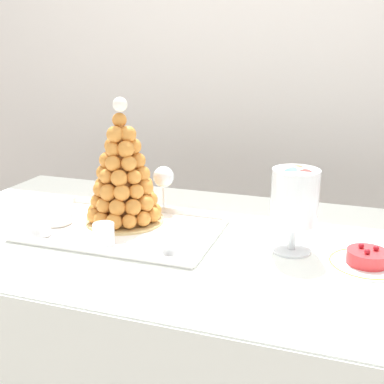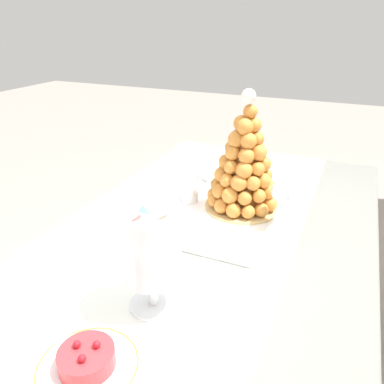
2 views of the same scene
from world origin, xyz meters
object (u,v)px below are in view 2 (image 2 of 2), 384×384
(fruit_tart_plate, at_px, (87,362))
(croquembouche, at_px, (244,165))
(dessert_cup_mid_left, at_px, (190,193))
(wine_glass, at_px, (283,193))
(dessert_cup_left, at_px, (211,172))
(dessert_cup_centre, at_px, (156,220))
(creme_brulee_ramekin, at_px, (237,178))
(macaron_goblet, at_px, (151,248))
(serving_tray, at_px, (222,207))

(fruit_tart_plate, bearing_deg, croquembouche, 174.14)
(dessert_cup_mid_left, xyz_separation_m, wine_glass, (0.05, 0.31, 0.08))
(wine_glass, bearing_deg, dessert_cup_left, -129.13)
(dessert_cup_centre, xyz_separation_m, creme_brulee_ramekin, (-0.41, 0.12, -0.01))
(dessert_cup_mid_left, xyz_separation_m, fruit_tart_plate, (0.67, 0.10, -0.02))
(croquembouche, distance_m, creme_brulee_ramekin, 0.24)
(creme_brulee_ramekin, bearing_deg, dessert_cup_centre, -15.64)
(dessert_cup_mid_left, xyz_separation_m, dessert_cup_centre, (0.20, -0.02, -0.00))
(dessert_cup_centre, distance_m, macaron_goblet, 0.34)
(creme_brulee_ramekin, height_order, wine_glass, wine_glass)
(croquembouche, height_order, wine_glass, croquembouche)
(croquembouche, height_order, fruit_tart_plate, croquembouche)
(creme_brulee_ramekin, bearing_deg, dessert_cup_mid_left, -24.51)
(dessert_cup_left, height_order, creme_brulee_ramekin, dessert_cup_left)
(croquembouche, relative_size, wine_glass, 2.43)
(croquembouche, distance_m, macaron_goblet, 0.51)
(creme_brulee_ramekin, height_order, macaron_goblet, macaron_goblet)
(dessert_cup_mid_left, relative_size, fruit_tart_plate, 0.32)
(dessert_cup_left, distance_m, fruit_tart_plate, 0.88)
(dessert_cup_centre, height_order, wine_glass, wine_glass)
(serving_tray, bearing_deg, wine_glass, 74.96)
(creme_brulee_ramekin, height_order, fruit_tart_plate, fruit_tart_plate)
(dessert_cup_left, xyz_separation_m, creme_brulee_ramekin, (-0.01, 0.10, -0.01))
(dessert_cup_mid_left, distance_m, macaron_goblet, 0.51)
(croquembouche, bearing_deg, dessert_cup_centre, -40.67)
(serving_tray, distance_m, fruit_tart_plate, 0.67)
(croquembouche, xyz_separation_m, creme_brulee_ramekin, (-0.19, -0.07, -0.13))
(croquembouche, xyz_separation_m, dessert_cup_centre, (0.22, -0.19, -0.12))
(macaron_goblet, distance_m, fruit_tart_plate, 0.23)
(croquembouche, distance_m, dessert_cup_left, 0.28)
(serving_tray, xyz_separation_m, dessert_cup_left, (-0.20, -0.12, 0.03))
(serving_tray, height_order, dessert_cup_mid_left, dessert_cup_mid_left)
(fruit_tart_plate, height_order, wine_glass, wine_glass)
(dessert_cup_left, bearing_deg, serving_tray, 30.32)
(dessert_cup_centre, bearing_deg, wine_glass, 114.37)
(serving_tray, height_order, croquembouche, croquembouche)
(croquembouche, bearing_deg, dessert_cup_mid_left, -82.43)
(croquembouche, height_order, dessert_cup_left, croquembouche)
(dessert_cup_left, distance_m, macaron_goblet, 0.71)
(dessert_cup_left, bearing_deg, macaron_goblet, 10.93)
(dessert_cup_centre, relative_size, fruit_tart_plate, 0.29)
(dessert_cup_centre, xyz_separation_m, fruit_tart_plate, (0.47, 0.12, -0.02))
(dessert_cup_mid_left, distance_m, creme_brulee_ramekin, 0.23)
(dessert_cup_mid_left, bearing_deg, dessert_cup_left, -179.24)
(serving_tray, height_order, macaron_goblet, macaron_goblet)
(fruit_tart_plate, bearing_deg, dessert_cup_mid_left, -171.46)
(creme_brulee_ramekin, relative_size, fruit_tart_plate, 0.50)
(serving_tray, height_order, fruit_tart_plate, fruit_tart_plate)
(dessert_cup_left, distance_m, wine_glass, 0.41)
(dessert_cup_centre, relative_size, macaron_goblet, 0.22)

